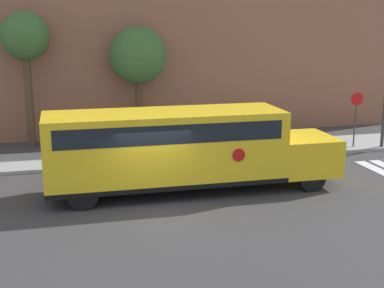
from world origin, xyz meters
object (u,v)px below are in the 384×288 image
(school_bus, at_px, (180,146))
(tree_far_sidewalk, at_px, (25,39))
(stop_sign, at_px, (356,113))
(tree_near_sidewalk, at_px, (138,56))

(school_bus, xyz_separation_m, tree_far_sidewalk, (-5.47, 8.65, 3.47))
(stop_sign, height_order, tree_far_sidewalk, tree_far_sidewalk)
(tree_near_sidewalk, bearing_deg, stop_sign, -24.99)
(tree_far_sidewalk, bearing_deg, school_bus, -57.71)
(school_bus, bearing_deg, stop_sign, 24.23)
(stop_sign, relative_size, tree_near_sidewalk, 0.48)
(stop_sign, xyz_separation_m, tree_far_sidewalk, (-14.82, 4.44, 3.38))
(stop_sign, distance_m, tree_near_sidewalk, 10.82)
(school_bus, relative_size, stop_sign, 3.81)
(school_bus, distance_m, stop_sign, 10.26)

